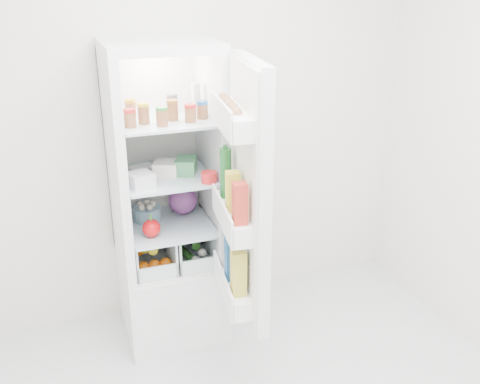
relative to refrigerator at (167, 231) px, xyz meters
name	(u,v)px	position (x,y,z in m)	size (l,w,h in m)	color
room_walls	(287,134)	(0.20, -1.25, 0.93)	(3.02, 3.02, 2.61)	silver
refrigerator	(167,231)	(0.00, 0.00, 0.00)	(0.60, 0.60, 1.80)	silver
shelf_low	(169,224)	(0.00, -0.06, 0.07)	(0.49, 0.53, 0.01)	silver
shelf_mid	(166,176)	(0.00, -0.06, 0.38)	(0.49, 0.53, 0.01)	silver
shelf_top	(163,119)	(0.00, -0.06, 0.71)	(0.49, 0.53, 0.01)	silver
crisper_left	(150,247)	(-0.12, -0.06, -0.06)	(0.23, 0.46, 0.22)	silver
crisper_right	(190,241)	(0.12, -0.06, -0.06)	(0.23, 0.46, 0.22)	silver
condiment_jars	(163,113)	(-0.01, -0.12, 0.76)	(0.46, 0.34, 0.08)	#B21919
squeeze_bottle	(196,99)	(0.20, -0.04, 0.81)	(0.05, 0.05, 0.18)	silver
tub_white	(141,180)	(-0.17, -0.21, 0.43)	(0.12, 0.12, 0.08)	silver
tub_cream	(166,168)	(0.00, -0.07, 0.43)	(0.14, 0.14, 0.08)	white
tin_red	(209,177)	(0.19, -0.27, 0.42)	(0.09, 0.09, 0.06)	red
foil_tray	(141,169)	(-0.13, 0.02, 0.41)	(0.14, 0.11, 0.04)	silver
tub_green	(186,166)	(0.11, -0.08, 0.44)	(0.11, 0.16, 0.09)	#429155
red_cabbage	(183,200)	(0.12, 0.05, 0.17)	(0.18, 0.18, 0.18)	#571E52
bell_pepper	(151,228)	(-0.13, -0.20, 0.13)	(0.10, 0.10, 0.10)	red
mushroom_bowl	(147,213)	(-0.11, 0.04, 0.12)	(0.17, 0.17, 0.08)	#81ABC1
citrus_pile	(151,255)	(-0.13, -0.12, -0.07)	(0.20, 0.24, 0.16)	orange
veg_pile	(191,248)	(0.13, -0.06, -0.10)	(0.16, 0.30, 0.10)	#1E4D19
fridge_door	(244,199)	(0.26, -0.64, 0.43)	(0.24, 0.60, 1.30)	silver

